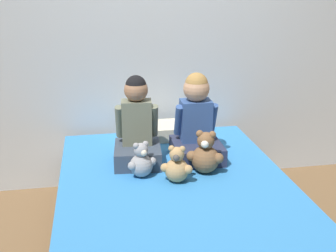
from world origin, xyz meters
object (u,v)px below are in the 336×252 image
teddy_bear_held_by_left_child (141,162)px  bed (177,219)px  pillow_at_headboard (157,131)px  child_on_right (196,124)px  child_on_left (137,129)px  teddy_bear_between_children (177,167)px  teddy_bear_held_by_right_child (205,155)px

teddy_bear_held_by_left_child → bed: bearing=-56.0°
bed → pillow_at_headboard: 0.90m
bed → teddy_bear_held_by_left_child: 0.44m
child_on_right → pillow_at_headboard: 0.53m
child_on_left → pillow_at_headboard: 0.52m
child_on_left → teddy_bear_between_children: 0.44m
teddy_bear_between_children → bed: bearing=-79.3°
child_on_left → teddy_bear_held_by_left_child: bearing=-85.1°
teddy_bear_between_children → child_on_left: bearing=138.5°
bed → teddy_bear_between_children: teddy_bear_between_children is taller
bed → teddy_bear_between_children: (0.01, 0.04, 0.36)m
child_on_right → teddy_bear_between_children: 0.45m
pillow_at_headboard → teddy_bear_held_by_left_child: bearing=-106.7°
teddy_bear_held_by_right_child → bed: bearing=-125.3°
child_on_left → teddy_bear_held_by_left_child: 0.29m
teddy_bear_held_by_left_child → pillow_at_headboard: teddy_bear_held_by_left_child is taller
bed → teddy_bear_held_by_left_child: size_ratio=8.44×
bed → teddy_bear_held_by_left_child: (-0.21, 0.15, 0.35)m
teddy_bear_held_by_right_child → pillow_at_headboard: (-0.22, 0.71, -0.07)m
child_on_right → teddy_bear_held_by_left_child: bearing=-148.5°
child_on_right → teddy_bear_held_by_right_child: child_on_right is taller
bed → child_on_left: size_ratio=3.29×
child_on_left → child_on_right: (0.43, 0.00, 0.01)m
teddy_bear_held_by_left_child → child_on_right: bearing=11.2°
child_on_right → teddy_bear_between_children: (-0.22, -0.37, -0.15)m
teddy_bear_between_children → pillow_at_headboard: size_ratio=0.43×
teddy_bear_held_by_left_child → pillow_at_headboard: 0.72m
bed → teddy_bear_held_by_left_child: bearing=143.3°
teddy_bear_held_by_left_child → teddy_bear_held_by_right_child: 0.43m
child_on_left → pillow_at_headboard: size_ratio=1.10×
child_on_left → teddy_bear_between_children: (0.21, -0.36, -0.14)m
bed → teddy_bear_held_by_right_child: teddy_bear_held_by_right_child is taller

